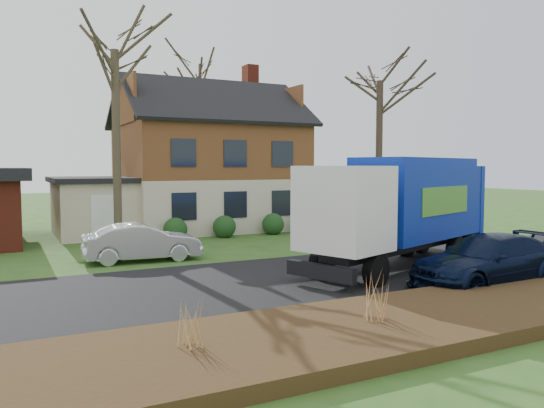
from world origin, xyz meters
name	(u,v)px	position (x,y,z in m)	size (l,w,h in m)	color
ground	(307,278)	(0.00, 0.00, 0.00)	(120.00, 120.00, 0.00)	#29501A
road	(307,277)	(0.00, 0.00, 0.01)	(80.00, 7.00, 0.02)	black
mulch_verge	(435,317)	(0.00, -5.30, 0.15)	(80.00, 3.50, 0.30)	black
main_house	(200,154)	(1.49, 13.91, 4.03)	(12.95, 8.95, 9.26)	beige
garbage_truck	(403,204)	(3.69, 0.03, 2.10)	(8.78, 5.04, 3.65)	black
silver_sedan	(142,242)	(-3.76, 5.12, 0.67)	(1.42, 4.08, 1.35)	#B7BAC0
navy_wagon	(488,261)	(3.98, -3.22, 0.72)	(2.01, 4.95, 1.44)	black
tree_front_west	(114,20)	(-3.84, 9.14, 9.37)	(3.82, 3.82, 11.37)	#463C2A
tree_front_east	(380,56)	(9.82, 9.07, 9.16)	(4.06, 4.06, 11.27)	#3C2F24
tree_back	(199,59)	(4.32, 22.12, 10.88)	(4.12, 4.12, 13.05)	#3C3124
grass_clump_west	(192,322)	(-5.33, -5.13, 0.72)	(0.32, 0.26, 0.83)	tan
grass_clump_mid	(376,296)	(-1.57, -5.29, 0.79)	(0.35, 0.29, 0.97)	tan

